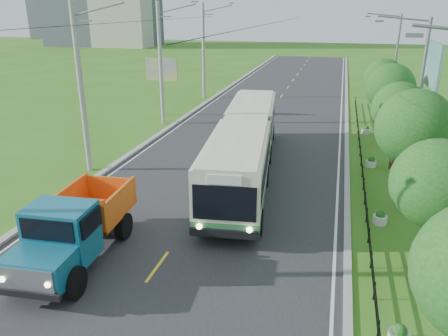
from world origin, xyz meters
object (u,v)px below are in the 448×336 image
at_px(pole_mid, 161,64).
at_px(streetlight_mid, 417,91).
at_px(pole_far, 204,51).
at_px(tree_third, 414,131).
at_px(tree_back, 384,80).
at_px(tree_second, 437,188).
at_px(planter_near, 380,218).
at_px(tree_fourth, 399,112).
at_px(billboard_left, 162,73).
at_px(planter_mid, 371,163).
at_px(tree_fifth, 391,90).
at_px(billboard_right, 431,71).
at_px(streetlight_far, 393,63).
at_px(pole_near, 82,88).
at_px(planter_front, 399,335).
at_px(bus, 245,142).
at_px(dump_truck, 75,224).
at_px(planter_far, 366,130).

relative_size(pole_mid, streetlight_mid, 1.10).
bearing_deg(pole_far, tree_third, -53.91).
bearing_deg(streetlight_mid, tree_back, 93.70).
xyz_separation_m(tree_second, planter_near, (-1.26, 3.86, -3.23)).
height_order(pole_far, tree_fourth, pole_far).
relative_size(streetlight_mid, billboard_left, 1.74).
bearing_deg(planter_mid, streetlight_mid, 0.00).
distance_m(tree_fifth, billboard_right, 2.87).
height_order(tree_fifth, tree_back, tree_fifth).
bearing_deg(streetlight_far, pole_near, -134.86).
distance_m(tree_second, planter_front, 5.40).
height_order(planter_near, bus, bus).
height_order(streetlight_mid, dump_truck, streetlight_mid).
bearing_deg(bus, planter_far, 50.16).
xyz_separation_m(tree_back, planter_front, (-1.26, -28.14, -3.37)).
distance_m(tree_fourth, planter_mid, 3.53).
distance_m(streetlight_far, planter_near, 22.57).
bearing_deg(tree_second, billboard_left, 131.52).
height_order(tree_second, dump_truck, tree_second).
xyz_separation_m(pole_far, tree_back, (18.12, -6.86, -1.44)).
relative_size(tree_fourth, billboard_left, 1.04).
distance_m(pole_far, planter_near, 32.19).
relative_size(tree_fifth, planter_near, 8.66).
bearing_deg(planter_front, planter_far, 90.00).
xyz_separation_m(streetlight_mid, planter_far, (-2.04, 8.00, -4.62)).
distance_m(streetlight_far, bus, 19.95).
height_order(tree_third, billboard_right, billboard_right).
xyz_separation_m(planter_near, billboard_left, (-18.10, 18.00, 3.58)).
height_order(tree_fifth, streetlight_far, streetlight_far).
xyz_separation_m(tree_fourth, tree_fifth, (0.00, 6.00, 0.27)).
height_order(tree_second, tree_fourth, tree_fourth).
bearing_deg(tree_fourth, planter_far, 99.08).
bearing_deg(tree_back, planter_near, -93.57).
bearing_deg(tree_third, pole_mid, 144.64).
height_order(pole_near, planter_front, pole_near).
height_order(streetlight_mid, billboard_left, streetlight_mid).
bearing_deg(planter_front, billboard_right, 80.45).
bearing_deg(planter_mid, tree_fourth, 6.39).
distance_m(tree_second, dump_truck, 13.48).
height_order(tree_back, streetlight_far, streetlight_far).
bearing_deg(billboard_left, bus, -51.31).
xyz_separation_m(pole_near, tree_back, (18.12, 17.14, -1.44)).
bearing_deg(tree_second, pole_near, 159.26).
relative_size(tree_second, tree_fourth, 0.98).
relative_size(planter_near, planter_mid, 1.00).
height_order(planter_far, billboard_left, billboard_left).
distance_m(pole_near, tree_third, 18.17).
height_order(planter_front, planter_far, same).
height_order(tree_third, planter_front, tree_third).
bearing_deg(streetlight_far, tree_fifth, -95.71).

